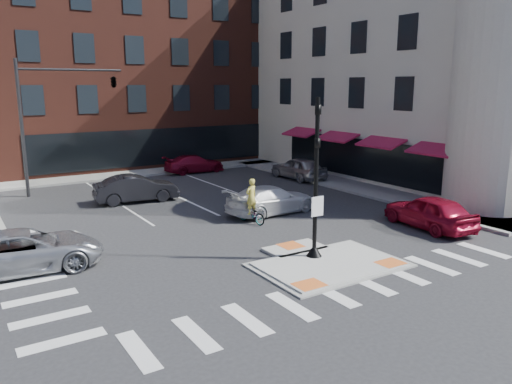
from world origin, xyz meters
TOP-DOWN VIEW (x-y plane):
  - ground at (0.00, 0.00)m, footprint 120.00×120.00m
  - refuge_island at (0.00, -0.26)m, footprint 5.40×4.65m
  - sidewalk_e at (10.80, 10.00)m, footprint 3.00×24.00m
  - sidewalk_n at (3.00, 22.00)m, footprint 26.00×3.00m
  - building_n at (3.00, 31.99)m, footprint 24.40×18.40m
  - building_e at (21.54, 11.50)m, footprint 21.90×23.90m
  - building_far_left at (-4.00, 52.00)m, footprint 10.00×12.00m
  - building_far_right at (9.00, 54.00)m, footprint 12.00×12.00m
  - signal_pole at (0.00, 0.40)m, footprint 0.60×0.60m
  - mast_arm_signal at (-3.47, 18.00)m, footprint 6.10×2.24m
  - silver_suv at (-9.50, 5.00)m, footprint 5.60×2.94m
  - red_sedan at (7.17, 0.83)m, footprint 2.33×4.80m
  - white_pickup at (2.50, 7.00)m, footprint 5.12×2.36m
  - bg_car_dark at (-2.50, 13.29)m, footprint 4.82×2.19m
  - bg_car_silver at (9.50, 13.89)m, footprint 1.98×4.67m
  - bg_car_red at (4.50, 20.30)m, footprint 4.62×1.96m
  - cyclist at (0.64, 5.97)m, footprint 0.95×1.81m

SIDE VIEW (x-z plane):
  - ground at x=0.00m, z-range 0.00..0.00m
  - refuge_island at x=0.00m, z-range -0.01..0.11m
  - sidewalk_e at x=10.80m, z-range 0.00..0.15m
  - sidewalk_n at x=3.00m, z-range 0.00..0.15m
  - bg_car_red at x=4.50m, z-range 0.00..1.33m
  - white_pickup at x=2.50m, z-range 0.00..1.45m
  - cyclist at x=0.64m, z-range -0.36..1.82m
  - silver_suv at x=-9.50m, z-range 0.00..1.50m
  - bg_car_dark at x=-2.50m, z-range 0.00..1.53m
  - bg_car_silver at x=9.50m, z-range 0.00..1.57m
  - red_sedan at x=7.17m, z-range 0.00..1.58m
  - signal_pole at x=0.00m, z-range -0.63..5.35m
  - building_far_left at x=-4.00m, z-range 0.00..10.00m
  - building_far_right at x=9.00m, z-range 0.00..12.00m
  - mast_arm_signal at x=-3.47m, z-range 2.21..10.21m
  - building_n at x=3.00m, z-range 0.05..15.55m
  - building_e at x=21.54m, z-range -0.81..16.89m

